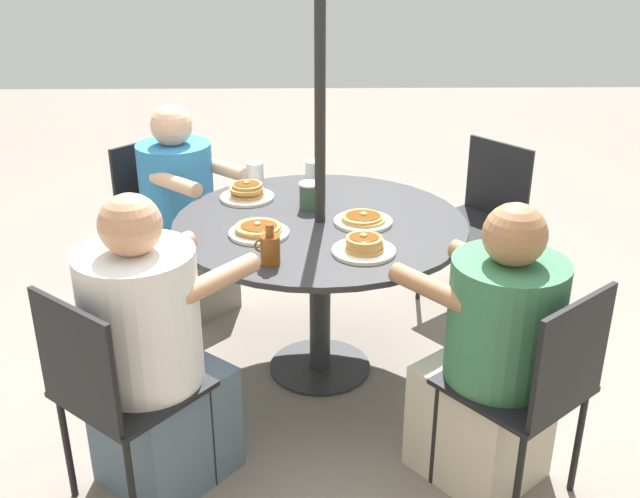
{
  "coord_description": "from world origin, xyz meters",
  "views": [
    {
      "loc": [
        0.05,
        2.87,
        1.87
      ],
      "look_at": [
        0.0,
        0.0,
        0.59
      ],
      "focal_mm": 42.0,
      "sensor_mm": 36.0,
      "label": 1
    }
  ],
  "objects_px": {
    "patio_chair_east": "(481,213)",
    "pancake_plate_b": "(364,247)",
    "patio_table": "(320,245)",
    "patio_chair_west": "(112,386)",
    "patio_chair_north": "(535,382)",
    "pancake_plate_a": "(247,193)",
    "coffee_cup": "(310,195)",
    "drinking_glass_b": "(255,174)",
    "pancake_plate_c": "(259,230)",
    "diner_south": "(183,221)",
    "pancake_plate_d": "(363,220)",
    "drinking_glass_a": "(314,175)",
    "syrup_bottle": "(270,248)",
    "diner_west": "(153,361)",
    "diner_north": "(493,363)"
  },
  "relations": [
    {
      "from": "patio_chair_east",
      "to": "pancake_plate_b",
      "type": "bearing_deg",
      "value": 106.81
    },
    {
      "from": "patio_table",
      "to": "patio_chair_west",
      "type": "bearing_deg",
      "value": 50.69
    },
    {
      "from": "patio_chair_north",
      "to": "pancake_plate_a",
      "type": "height_order",
      "value": "patio_chair_north"
    },
    {
      "from": "coffee_cup",
      "to": "drinking_glass_b",
      "type": "height_order",
      "value": "coffee_cup"
    },
    {
      "from": "patio_table",
      "to": "pancake_plate_c",
      "type": "height_order",
      "value": "pancake_plate_c"
    },
    {
      "from": "patio_table",
      "to": "pancake_plate_b",
      "type": "relative_size",
      "value": 5.08
    },
    {
      "from": "patio_table",
      "to": "pancake_plate_c",
      "type": "relative_size",
      "value": 5.08
    },
    {
      "from": "patio_table",
      "to": "patio_chair_east",
      "type": "distance_m",
      "value": 1.09
    },
    {
      "from": "diner_south",
      "to": "pancake_plate_b",
      "type": "height_order",
      "value": "diner_south"
    },
    {
      "from": "diner_south",
      "to": "pancake_plate_d",
      "type": "xyz_separation_m",
      "value": [
        -0.85,
        0.64,
        0.26
      ]
    },
    {
      "from": "pancake_plate_d",
      "to": "drinking_glass_a",
      "type": "distance_m",
      "value": 0.48
    },
    {
      "from": "pancake_plate_b",
      "to": "syrup_bottle",
      "type": "xyz_separation_m",
      "value": [
        0.35,
        0.09,
        0.03
      ]
    },
    {
      "from": "diner_south",
      "to": "coffee_cup",
      "type": "xyz_separation_m",
      "value": [
        -0.64,
        0.46,
        0.3
      ]
    },
    {
      "from": "patio_chair_west",
      "to": "coffee_cup",
      "type": "bearing_deg",
      "value": 96.22
    },
    {
      "from": "pancake_plate_b",
      "to": "patio_chair_west",
      "type": "bearing_deg",
      "value": 31.28
    },
    {
      "from": "patio_chair_north",
      "to": "diner_west",
      "type": "xyz_separation_m",
      "value": [
        1.27,
        -0.13,
        0.01
      ]
    },
    {
      "from": "patio_chair_east",
      "to": "drinking_glass_a",
      "type": "height_order",
      "value": "drinking_glass_a"
    },
    {
      "from": "patio_chair_west",
      "to": "drinking_glass_b",
      "type": "relative_size",
      "value": 7.77
    },
    {
      "from": "coffee_cup",
      "to": "drinking_glass_a",
      "type": "height_order",
      "value": "drinking_glass_a"
    },
    {
      "from": "diner_south",
      "to": "coffee_cup",
      "type": "height_order",
      "value": "diner_south"
    },
    {
      "from": "patio_table",
      "to": "patio_chair_east",
      "type": "height_order",
      "value": "patio_chair_east"
    },
    {
      "from": "diner_north",
      "to": "syrup_bottle",
      "type": "xyz_separation_m",
      "value": [
        0.77,
        -0.3,
        0.3
      ]
    },
    {
      "from": "patio_chair_east",
      "to": "pancake_plate_d",
      "type": "height_order",
      "value": "patio_chair_east"
    },
    {
      "from": "diner_west",
      "to": "diner_north",
      "type": "bearing_deg",
      "value": 39.36
    },
    {
      "from": "patio_chair_east",
      "to": "diner_north",
      "type": "bearing_deg",
      "value": 130.19
    },
    {
      "from": "patio_table",
      "to": "patio_chair_west",
      "type": "relative_size",
      "value": 1.47
    },
    {
      "from": "pancake_plate_c",
      "to": "patio_chair_west",
      "type": "bearing_deg",
      "value": 57.6
    },
    {
      "from": "patio_table",
      "to": "drinking_glass_a",
      "type": "height_order",
      "value": "drinking_glass_a"
    },
    {
      "from": "syrup_bottle",
      "to": "drinking_glass_a",
      "type": "bearing_deg",
      "value": -101.43
    },
    {
      "from": "diner_south",
      "to": "patio_table",
      "type": "bearing_deg",
      "value": 90.0
    },
    {
      "from": "patio_table",
      "to": "diner_west",
      "type": "xyz_separation_m",
      "value": [
        0.58,
        0.71,
        -0.12
      ]
    },
    {
      "from": "patio_chair_east",
      "to": "pancake_plate_b",
      "type": "relative_size",
      "value": 3.46
    },
    {
      "from": "pancake_plate_c",
      "to": "drinking_glass_a",
      "type": "relative_size",
      "value": 1.84
    },
    {
      "from": "patio_table",
      "to": "diner_south",
      "type": "bearing_deg",
      "value": -42.18
    },
    {
      "from": "pancake_plate_c",
      "to": "pancake_plate_a",
      "type": "bearing_deg",
      "value": -79.49
    },
    {
      "from": "patio_table",
      "to": "diner_south",
      "type": "xyz_separation_m",
      "value": [
        0.68,
        -0.61,
        -0.14
      ]
    },
    {
      "from": "drinking_glass_a",
      "to": "pancake_plate_d",
      "type": "bearing_deg",
      "value": 114.39
    },
    {
      "from": "patio_chair_east",
      "to": "diner_south",
      "type": "bearing_deg",
      "value": 53.4
    },
    {
      "from": "diner_north",
      "to": "diner_south",
      "type": "xyz_separation_m",
      "value": [
        1.26,
        -1.32,
        0.0
      ]
    },
    {
      "from": "diner_west",
      "to": "drinking_glass_b",
      "type": "distance_m",
      "value": 1.24
    },
    {
      "from": "pancake_plate_b",
      "to": "coffee_cup",
      "type": "xyz_separation_m",
      "value": [
        0.2,
        -0.48,
        0.03
      ]
    },
    {
      "from": "diner_west",
      "to": "syrup_bottle",
      "type": "distance_m",
      "value": 0.57
    },
    {
      "from": "diner_north",
      "to": "pancake_plate_a",
      "type": "distance_m",
      "value": 1.35
    },
    {
      "from": "syrup_bottle",
      "to": "pancake_plate_a",
      "type": "bearing_deg",
      "value": -79.0
    },
    {
      "from": "diner_west",
      "to": "pancake_plate_a",
      "type": "height_order",
      "value": "diner_west"
    },
    {
      "from": "patio_chair_north",
      "to": "coffee_cup",
      "type": "relative_size",
      "value": 7.3
    },
    {
      "from": "pancake_plate_a",
      "to": "coffee_cup",
      "type": "distance_m",
      "value": 0.3
    },
    {
      "from": "patio_chair_east",
      "to": "pancake_plate_a",
      "type": "relative_size",
      "value": 3.46
    },
    {
      "from": "patio_table",
      "to": "patio_chair_north",
      "type": "distance_m",
      "value": 1.09
    },
    {
      "from": "syrup_bottle",
      "to": "coffee_cup",
      "type": "bearing_deg",
      "value": -104.58
    }
  ]
}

